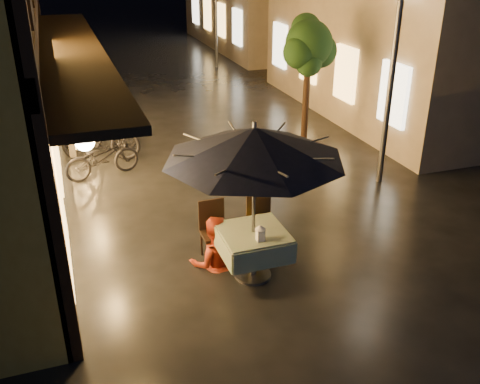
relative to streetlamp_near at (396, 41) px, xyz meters
name	(u,v)px	position (x,y,z in m)	size (l,w,h in m)	color
ground	(288,252)	(-3.00, -2.00, -2.92)	(90.00, 90.00, 0.00)	black
street_tree	(309,47)	(-0.59, 2.51, -0.50)	(1.43, 1.20, 3.15)	black
streetlamp_near	(396,41)	(0.00, 0.00, 0.00)	(0.36, 0.36, 4.23)	#59595E
cafe_table	(253,242)	(-3.79, -2.46, -2.33)	(0.99, 0.99, 0.78)	#59595E
patio_umbrella	(254,143)	(-3.79, -2.46, -0.77)	(2.59, 2.59, 2.46)	#59595E
cafe_chair_left	(213,227)	(-4.19, -1.73, -2.38)	(0.42, 0.42, 0.97)	black
cafe_chair_right	(260,219)	(-3.39, -1.73, -2.38)	(0.42, 0.42, 0.97)	black
table_lantern	(260,232)	(-3.79, -2.75, -2.00)	(0.16, 0.16, 0.25)	white
person_orange	(213,219)	(-4.26, -1.95, -2.11)	(0.78, 0.61, 1.61)	red
person_yellow	(261,217)	(-3.46, -1.92, -2.23)	(0.89, 0.51, 1.37)	#FEE800
bicycle_0	(102,158)	(-5.53, 2.18, -2.49)	(0.57, 1.64, 0.86)	black
bicycle_1	(100,138)	(-5.45, 3.16, -2.37)	(0.51, 1.81, 1.09)	black
bicycle_2	(98,131)	(-5.45, 3.84, -2.44)	(0.64, 1.83, 0.96)	black
bicycle_3	(100,124)	(-5.32, 4.51, -2.46)	(0.43, 1.52, 0.92)	black
bicycle_4	(84,120)	(-5.70, 5.02, -2.47)	(0.60, 1.72, 0.90)	black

